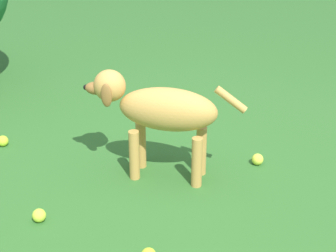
{
  "coord_description": "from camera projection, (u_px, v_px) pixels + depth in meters",
  "views": [
    {
      "loc": [
        2.37,
        -0.11,
        1.54
      ],
      "look_at": [
        -0.2,
        0.12,
        0.3
      ],
      "focal_mm": 58.48,
      "sensor_mm": 36.0,
      "label": 1
    }
  ],
  "objects": [
    {
      "name": "tennis_ball_2",
      "position": [
        39.0,
        215.0,
        2.6
      ],
      "size": [
        0.07,
        0.07,
        0.07
      ],
      "primitive_type": "sphere",
      "color": "#C5E23A",
      "rests_on": "ground"
    },
    {
      "name": "tennis_ball_0",
      "position": [
        258.0,
        159.0,
        3.09
      ],
      "size": [
        0.07,
        0.07,
        0.07
      ],
      "primitive_type": "sphere",
      "color": "#CDDB3F",
      "rests_on": "ground"
    },
    {
      "name": "tennis_ball_4",
      "position": [
        3.0,
        141.0,
        3.29
      ],
      "size": [
        0.07,
        0.07,
        0.07
      ],
      "primitive_type": "sphere",
      "color": "#C2E52F",
      "rests_on": "ground"
    },
    {
      "name": "dog",
      "position": [
        159.0,
        110.0,
        2.84
      ],
      "size": [
        0.38,
        0.83,
        0.58
      ],
      "rotation": [
        0.0,
        0.0,
        4.39
      ],
      "color": "#C69347",
      "rests_on": "ground"
    },
    {
      "name": "ground",
      "position": [
        148.0,
        196.0,
        2.81
      ],
      "size": [
        14.0,
        14.0,
        0.0
      ],
      "primitive_type": "plane",
      "color": "#2D6026"
    }
  ]
}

